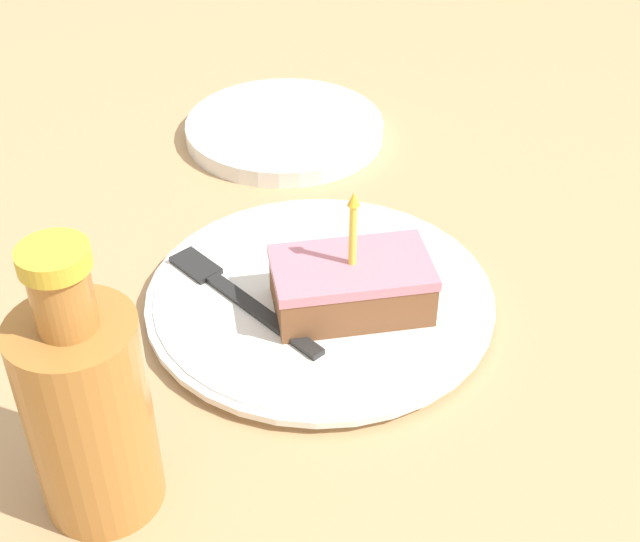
# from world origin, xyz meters

# --- Properties ---
(ground_plane) EXTENTS (2.40, 2.40, 0.04)m
(ground_plane) POSITION_xyz_m (0.00, 0.00, -0.02)
(ground_plane) COLOR tan
(ground_plane) RESTS_ON ground
(plate) EXTENTS (0.29, 0.29, 0.02)m
(plate) POSITION_xyz_m (0.02, 0.01, 0.01)
(plate) COLOR white
(plate) RESTS_ON ground_plane
(cake_slice) EXTENTS (0.07, 0.13, 0.11)m
(cake_slice) POSITION_xyz_m (0.00, -0.01, 0.04)
(cake_slice) COLOR brown
(cake_slice) RESTS_ON plate
(fork) EXTENTS (0.16, 0.11, 0.00)m
(fork) POSITION_xyz_m (0.03, 0.08, 0.02)
(fork) COLOR #262626
(fork) RESTS_ON plate
(bottle) EXTENTS (0.08, 0.08, 0.20)m
(bottle) POSITION_xyz_m (-0.14, 0.19, 0.08)
(bottle) COLOR #B27233
(bottle) RESTS_ON ground_plane
(side_plate) EXTENTS (0.21, 0.21, 0.02)m
(side_plate) POSITION_xyz_m (0.32, -0.00, 0.01)
(side_plate) COLOR white
(side_plate) RESTS_ON ground_plane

